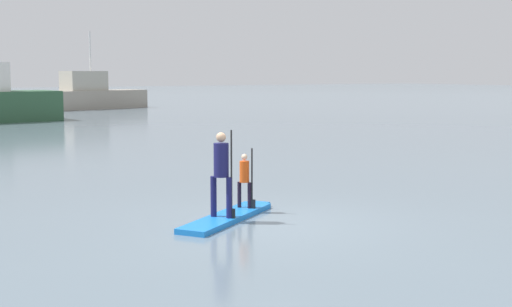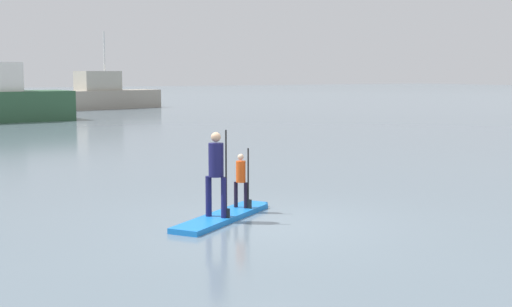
% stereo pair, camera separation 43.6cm
% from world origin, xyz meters
% --- Properties ---
extents(ground_plane, '(240.00, 240.00, 0.00)m').
position_xyz_m(ground_plane, '(0.00, 0.00, 0.00)').
color(ground_plane, slate).
extents(paddleboard_near, '(2.77, 2.04, 0.10)m').
position_xyz_m(paddleboard_near, '(-0.46, 0.78, 0.05)').
color(paddleboard_near, blue).
rests_on(paddleboard_near, ground).
extents(paddler_adult, '(0.39, 0.44, 1.63)m').
position_xyz_m(paddler_adult, '(-0.70, 0.62, 1.00)').
color(paddler_adult, '#19194C').
rests_on(paddler_adult, paddleboard_near).
extents(paddler_child_solo, '(0.27, 0.34, 1.19)m').
position_xyz_m(paddler_child_solo, '(0.13, 1.15, 0.70)').
color(paddler_child_solo, black).
rests_on(paddler_child_solo, paddleboard_near).
extents(motor_boat_small_navy, '(8.69, 4.49, 5.87)m').
position_xyz_m(motor_boat_small_navy, '(10.59, 40.72, 1.03)').
color(motor_boat_small_navy, '#9E9384').
rests_on(motor_boat_small_navy, ground).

